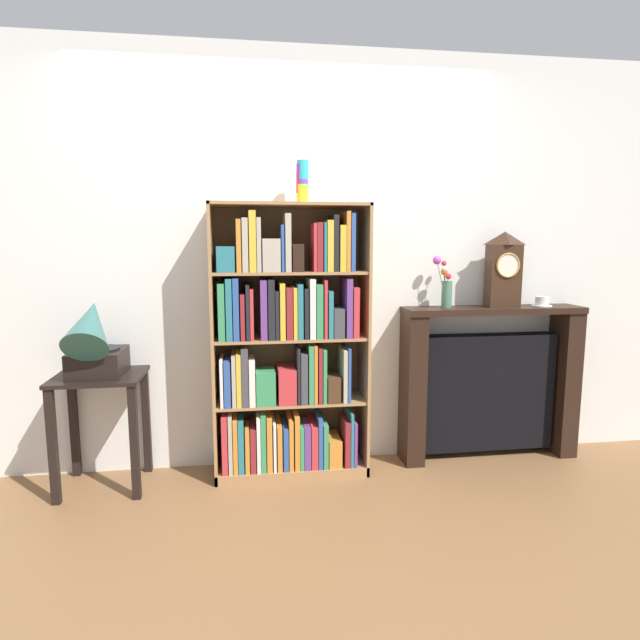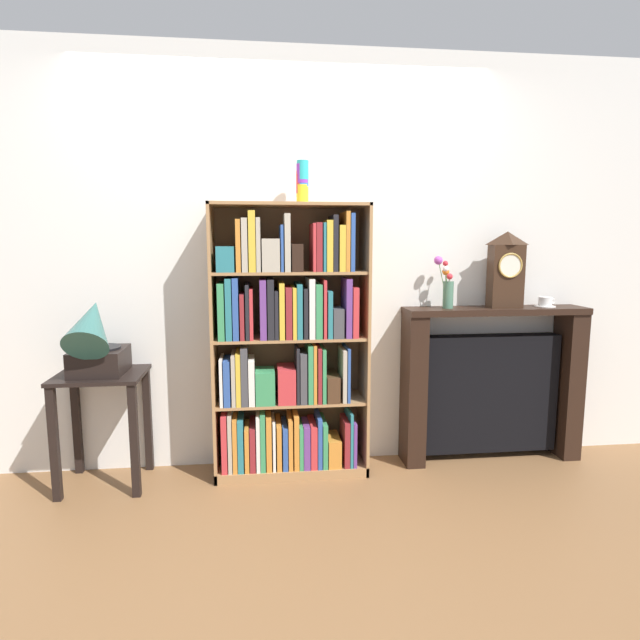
# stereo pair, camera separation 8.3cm
# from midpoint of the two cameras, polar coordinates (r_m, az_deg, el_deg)

# --- Properties ---
(ground_plane) EXTENTS (8.02, 6.40, 0.02)m
(ground_plane) POSITION_cam_midpoint_polar(r_m,az_deg,el_deg) (3.39, -3.72, -16.73)
(ground_plane) COLOR brown
(wall_back) EXTENTS (5.02, 0.08, 2.60)m
(wall_back) POSITION_cam_midpoint_polar(r_m,az_deg,el_deg) (3.37, -2.47, 6.21)
(wall_back) COLOR silver
(wall_back) RESTS_ON ground
(bookshelf) EXTENTS (0.93, 0.33, 1.65)m
(bookshelf) POSITION_cam_midpoint_polar(r_m,az_deg,el_deg) (3.21, -4.32, -3.66)
(bookshelf) COLOR #A87A4C
(bookshelf) RESTS_ON ground
(cup_stack) EXTENTS (0.07, 0.07, 0.25)m
(cup_stack) POSITION_cam_midpoint_polar(r_m,az_deg,el_deg) (3.19, -2.69, 14.70)
(cup_stack) COLOR yellow
(cup_stack) RESTS_ON bookshelf
(side_table_left) EXTENTS (0.49, 0.43, 0.68)m
(side_table_left) POSITION_cam_midpoint_polar(r_m,az_deg,el_deg) (3.35, -23.32, -8.58)
(side_table_left) COLOR black
(side_table_left) RESTS_ON ground
(gramophone) EXTENTS (0.29, 0.48, 0.51)m
(gramophone) POSITION_cam_midpoint_polar(r_m,az_deg,el_deg) (3.19, -24.05, -2.05)
(gramophone) COLOR black
(gramophone) RESTS_ON side_table_left
(fireplace_mantel) EXTENTS (1.18, 0.25, 1.02)m
(fireplace_mantel) POSITION_cam_midpoint_polar(r_m,az_deg,el_deg) (3.68, 17.16, -6.62)
(fireplace_mantel) COLOR black
(fireplace_mantel) RESTS_ON ground
(mantel_clock) EXTENTS (0.21, 0.12, 0.48)m
(mantel_clock) POSITION_cam_midpoint_polar(r_m,az_deg,el_deg) (3.57, 18.66, 5.22)
(mantel_clock) COLOR #382316
(mantel_clock) RESTS_ON fireplace_mantel
(flower_vase) EXTENTS (0.12, 0.12, 0.33)m
(flower_vase) POSITION_cam_midpoint_polar(r_m,az_deg,el_deg) (3.42, 12.73, 3.73)
(flower_vase) COLOR #4C7A60
(flower_vase) RESTS_ON fireplace_mantel
(teacup_with_saucer) EXTENTS (0.14, 0.13, 0.06)m
(teacup_with_saucer) POSITION_cam_midpoint_polar(r_m,az_deg,el_deg) (3.72, 22.34, 1.84)
(teacup_with_saucer) COLOR white
(teacup_with_saucer) RESTS_ON fireplace_mantel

